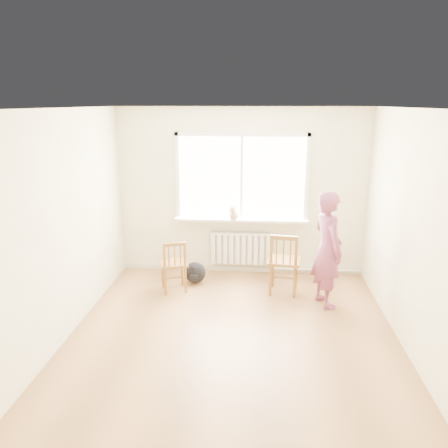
% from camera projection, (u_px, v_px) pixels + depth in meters
% --- Properties ---
extents(floor, '(4.50, 4.50, 0.00)m').
position_uv_depth(floor, '(232.00, 340.00, 5.25)').
color(floor, '#A67244').
rests_on(floor, ground).
extents(ceiling, '(4.50, 4.50, 0.00)m').
position_uv_depth(ceiling, '(234.00, 108.00, 4.52)').
color(ceiling, white).
rests_on(ceiling, back_wall).
extents(back_wall, '(4.00, 0.01, 2.70)m').
position_uv_depth(back_wall, '(242.00, 193.00, 7.04)').
color(back_wall, '#EDE6BE').
rests_on(back_wall, ground).
extents(window, '(2.12, 0.05, 1.42)m').
position_uv_depth(window, '(242.00, 174.00, 6.93)').
color(window, white).
rests_on(window, back_wall).
extents(windowsill, '(2.15, 0.22, 0.04)m').
position_uv_depth(windowsill, '(241.00, 220.00, 7.05)').
color(windowsill, white).
rests_on(windowsill, back_wall).
extents(radiator, '(1.00, 0.12, 0.55)m').
position_uv_depth(radiator, '(241.00, 248.00, 7.20)').
color(radiator, white).
rests_on(radiator, back_wall).
extents(heating_pipe, '(1.40, 0.04, 0.04)m').
position_uv_depth(heating_pipe, '(316.00, 270.00, 7.23)').
color(heating_pipe, silver).
rests_on(heating_pipe, back_wall).
extents(baseboard, '(4.00, 0.03, 0.08)m').
position_uv_depth(baseboard, '(241.00, 269.00, 7.38)').
color(baseboard, beige).
rests_on(baseboard, ground).
extents(chair_left, '(0.50, 0.49, 0.80)m').
position_uv_depth(chair_left, '(174.00, 266.00, 6.51)').
color(chair_left, brown).
rests_on(chair_left, floor).
extents(chair_right, '(0.52, 0.50, 0.94)m').
position_uv_depth(chair_right, '(284.00, 263.00, 6.41)').
color(chair_right, brown).
rests_on(chair_right, floor).
extents(person, '(0.57, 0.69, 1.63)m').
position_uv_depth(person, '(327.00, 250.00, 5.97)').
color(person, '#C24063').
rests_on(person, floor).
extents(cat, '(0.20, 0.41, 0.27)m').
position_uv_depth(cat, '(234.00, 213.00, 6.94)').
color(cat, beige).
rests_on(cat, windowsill).
extents(backpack, '(0.41, 0.36, 0.34)m').
position_uv_depth(backpack, '(195.00, 272.00, 6.88)').
color(backpack, black).
rests_on(backpack, floor).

